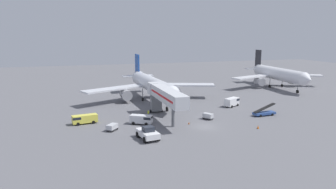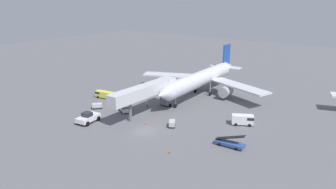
{
  "view_description": "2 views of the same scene",
  "coord_description": "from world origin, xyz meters",
  "px_view_note": "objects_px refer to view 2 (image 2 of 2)",
  "views": [
    {
      "loc": [
        -27.46,
        -59.34,
        19.17
      ],
      "look_at": [
        -1.67,
        20.45,
        3.41
      ],
      "focal_mm": 34.13,
      "sensor_mm": 36.0,
      "label": 1
    },
    {
      "loc": [
        40.34,
        -45.48,
        27.23
      ],
      "look_at": [
        -6.66,
        17.02,
        2.67
      ],
      "focal_mm": 33.26,
      "sensor_mm": 36.0,
      "label": 2
    }
  ],
  "objects_px": {
    "service_van_far_right": "(243,119)",
    "service_van_rear_right": "(124,107)",
    "pushback_tug": "(88,118)",
    "baggage_cart_outer_right": "(172,123)",
    "jet_bridge": "(147,91)",
    "ground_crew_worker_foreground": "(147,104)",
    "airplane_at_gate": "(202,79)",
    "belt_loader_truck": "(230,143)",
    "safety_cone_bravo": "(145,123)",
    "safety_cone_alpha": "(170,151)",
    "baggage_cart_mid_center": "(97,106)",
    "service_van_mid_left": "(104,94)"
  },
  "relations": [
    {
      "from": "pushback_tug",
      "to": "belt_loader_truck",
      "type": "relative_size",
      "value": 1.02
    },
    {
      "from": "ground_crew_worker_foreground",
      "to": "safety_cone_bravo",
      "type": "xyz_separation_m",
      "value": [
        6.89,
        -8.66,
        -0.63
      ]
    },
    {
      "from": "service_van_far_right",
      "to": "safety_cone_alpha",
      "type": "height_order",
      "value": "service_van_far_right"
    },
    {
      "from": "airplane_at_gate",
      "to": "baggage_cart_mid_center",
      "type": "bearing_deg",
      "value": -120.14
    },
    {
      "from": "service_van_far_right",
      "to": "jet_bridge",
      "type": "bearing_deg",
      "value": -160.89
    },
    {
      "from": "jet_bridge",
      "to": "service_van_rear_right",
      "type": "xyz_separation_m",
      "value": [
        -5.89,
        -2.19,
        -4.52
      ]
    },
    {
      "from": "pushback_tug",
      "to": "safety_cone_alpha",
      "type": "relative_size",
      "value": 8.04
    },
    {
      "from": "belt_loader_truck",
      "to": "safety_cone_alpha",
      "type": "distance_m",
      "value": 11.77
    },
    {
      "from": "jet_bridge",
      "to": "baggage_cart_outer_right",
      "type": "relative_size",
      "value": 8.07
    },
    {
      "from": "baggage_cart_outer_right",
      "to": "safety_cone_bravo",
      "type": "relative_size",
      "value": 4.62
    },
    {
      "from": "service_van_mid_left",
      "to": "safety_cone_bravo",
      "type": "height_order",
      "value": "service_van_mid_left"
    },
    {
      "from": "airplane_at_gate",
      "to": "service_van_far_right",
      "type": "bearing_deg",
      "value": -35.95
    },
    {
      "from": "service_van_rear_right",
      "to": "baggage_cart_outer_right",
      "type": "distance_m",
      "value": 15.43
    },
    {
      "from": "jet_bridge",
      "to": "baggage_cart_outer_right",
      "type": "bearing_deg",
      "value": -17.32
    },
    {
      "from": "service_van_rear_right",
      "to": "pushback_tug",
      "type": "bearing_deg",
      "value": -96.99
    },
    {
      "from": "safety_cone_bravo",
      "to": "service_van_rear_right",
      "type": "bearing_deg",
      "value": 162.05
    },
    {
      "from": "ground_crew_worker_foreground",
      "to": "baggage_cart_mid_center",
      "type": "bearing_deg",
      "value": -139.49
    },
    {
      "from": "baggage_cart_outer_right",
      "to": "jet_bridge",
      "type": "bearing_deg",
      "value": 162.68
    },
    {
      "from": "pushback_tug",
      "to": "baggage_cart_outer_right",
      "type": "relative_size",
      "value": 2.25
    },
    {
      "from": "service_van_rear_right",
      "to": "baggage_cart_mid_center",
      "type": "bearing_deg",
      "value": -157.83
    },
    {
      "from": "jet_bridge",
      "to": "ground_crew_worker_foreground",
      "type": "height_order",
      "value": "jet_bridge"
    },
    {
      "from": "jet_bridge",
      "to": "belt_loader_truck",
      "type": "xyz_separation_m",
      "value": [
        23.85,
        -3.96,
        -4.93
      ]
    },
    {
      "from": "service_van_far_right",
      "to": "service_van_rear_right",
      "type": "relative_size",
      "value": 1.01
    },
    {
      "from": "belt_loader_truck",
      "to": "baggage_cart_mid_center",
      "type": "bearing_deg",
      "value": -178.4
    },
    {
      "from": "baggage_cart_outer_right",
      "to": "service_van_rear_right",
      "type": "bearing_deg",
      "value": 177.13
    },
    {
      "from": "pushback_tug",
      "to": "service_van_far_right",
      "type": "height_order",
      "value": "pushback_tug"
    },
    {
      "from": "airplane_at_gate",
      "to": "ground_crew_worker_foreground",
      "type": "xyz_separation_m",
      "value": [
        -5.52,
        -17.92,
        -3.9
      ]
    },
    {
      "from": "baggage_cart_mid_center",
      "to": "safety_cone_bravo",
      "type": "distance_m",
      "value": 16.6
    },
    {
      "from": "airplane_at_gate",
      "to": "safety_cone_alpha",
      "type": "bearing_deg",
      "value": -68.07
    },
    {
      "from": "jet_bridge",
      "to": "safety_cone_alpha",
      "type": "distance_m",
      "value": 21.43
    },
    {
      "from": "baggage_cart_mid_center",
      "to": "ground_crew_worker_foreground",
      "type": "height_order",
      "value": "ground_crew_worker_foreground"
    },
    {
      "from": "safety_cone_bravo",
      "to": "baggage_cart_outer_right",
      "type": "bearing_deg",
      "value": 22.92
    },
    {
      "from": "jet_bridge",
      "to": "ground_crew_worker_foreground",
      "type": "xyz_separation_m",
      "value": [
        -3.03,
        3.31,
        -4.76
      ]
    },
    {
      "from": "baggage_cart_outer_right",
      "to": "service_van_mid_left",
      "type": "bearing_deg",
      "value": 169.88
    },
    {
      "from": "service_van_rear_right",
      "to": "baggage_cart_outer_right",
      "type": "xyz_separation_m",
      "value": [
        15.4,
        -0.77,
        -0.37
      ]
    },
    {
      "from": "service_van_rear_right",
      "to": "safety_cone_bravo",
      "type": "distance_m",
      "value": 10.29
    },
    {
      "from": "pushback_tug",
      "to": "service_van_mid_left",
      "type": "xyz_separation_m",
      "value": [
        -10.66,
        14.32,
        -0.03
      ]
    },
    {
      "from": "baggage_cart_mid_center",
      "to": "ground_crew_worker_foreground",
      "type": "bearing_deg",
      "value": 40.51
    },
    {
      "from": "service_van_far_right",
      "to": "service_van_rear_right",
      "type": "xyz_separation_m",
      "value": [
        -27.39,
        -9.64,
        -0.15
      ]
    },
    {
      "from": "jet_bridge",
      "to": "service_van_rear_right",
      "type": "relative_size",
      "value": 4.17
    },
    {
      "from": "airplane_at_gate",
      "to": "belt_loader_truck",
      "type": "xyz_separation_m",
      "value": [
        21.36,
        -25.19,
        -4.07
      ]
    },
    {
      "from": "ground_crew_worker_foreground",
      "to": "safety_cone_alpha",
      "type": "distance_m",
      "value": 25.21
    },
    {
      "from": "baggage_cart_outer_right",
      "to": "safety_cone_bravo",
      "type": "distance_m",
      "value": 6.15
    },
    {
      "from": "service_van_rear_right",
      "to": "safety_cone_bravo",
      "type": "bearing_deg",
      "value": -17.95
    },
    {
      "from": "airplane_at_gate",
      "to": "jet_bridge",
      "type": "xyz_separation_m",
      "value": [
        -2.49,
        -21.23,
        0.86
      ]
    },
    {
      "from": "jet_bridge",
      "to": "safety_cone_bravo",
      "type": "bearing_deg",
      "value": -54.18
    },
    {
      "from": "service_van_rear_right",
      "to": "safety_cone_alpha",
      "type": "distance_m",
      "value": 24.61
    },
    {
      "from": "safety_cone_alpha",
      "to": "service_van_far_right",
      "type": "bearing_deg",
      "value": 75.55
    },
    {
      "from": "service_van_mid_left",
      "to": "baggage_cart_outer_right",
      "type": "relative_size",
      "value": 2.14
    },
    {
      "from": "service_van_rear_right",
      "to": "baggage_cart_outer_right",
      "type": "bearing_deg",
      "value": -2.87
    }
  ]
}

